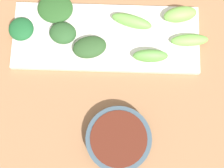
{
  "coord_description": "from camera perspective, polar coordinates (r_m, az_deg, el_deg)",
  "views": [
    {
      "loc": [
        -0.19,
        -0.01,
        0.67
      ],
      "look_at": [
        -0.04,
        -0.0,
        0.05
      ],
      "focal_mm": 54.53,
      "sensor_mm": 36.0,
      "label": 1
    }
  ],
  "objects": [
    {
      "name": "tabletop",
      "position": [
        0.68,
        -0.29,
        2.31
      ],
      "size": [
        2.1,
        2.1,
        0.02
      ],
      "primitive_type": "cube",
      "color": "#926744",
      "rests_on": "ground"
    },
    {
      "name": "sauce_bowl",
      "position": [
        0.63,
        1.11,
        -9.25
      ],
      "size": [
        0.12,
        0.12,
        0.03
      ],
      "color": "#364A56",
      "rests_on": "tabletop"
    },
    {
      "name": "serving_plate",
      "position": [
        0.69,
        -1.01,
        7.76
      ],
      "size": [
        0.14,
        0.37,
        0.01
      ],
      "primitive_type": "cube",
      "color": "silver",
      "rests_on": "tabletop"
    },
    {
      "name": "broccoli_leafy_0",
      "position": [
        0.66,
        -3.77,
        6.19
      ],
      "size": [
        0.06,
        0.07,
        0.02
      ],
      "primitive_type": "ellipsoid",
      "rotation": [
        0.0,
        0.0,
        0.24
      ],
      "color": "#2C4F25",
      "rests_on": "serving_plate"
    },
    {
      "name": "broccoli_leafy_1",
      "position": [
        0.71,
        -9.5,
        12.4
      ],
      "size": [
        0.07,
        0.08,
        0.02
      ],
      "primitive_type": "ellipsoid",
      "rotation": [
        0.0,
        0.0,
        -0.08
      ],
      "color": "#275221",
      "rests_on": "serving_plate"
    },
    {
      "name": "broccoli_leafy_2",
      "position": [
        0.7,
        -14.98,
        8.9
      ],
      "size": [
        0.05,
        0.05,
        0.02
      ],
      "primitive_type": "ellipsoid",
      "rotation": [
        0.0,
        0.0,
        -0.02
      ],
      "color": "#1B582A",
      "rests_on": "serving_plate"
    },
    {
      "name": "broccoli_stalk_3",
      "position": [
        0.69,
        12.87,
        7.18
      ],
      "size": [
        0.03,
        0.07,
        0.02
      ],
      "primitive_type": "ellipsoid",
      "rotation": [
        0.0,
        0.0,
        0.07
      ],
      "color": "#72BB4B",
      "rests_on": "serving_plate"
    },
    {
      "name": "broccoli_leafy_4",
      "position": [
        0.68,
        -8.24,
        8.45
      ],
      "size": [
        0.05,
        0.06,
        0.02
      ],
      "primitive_type": "ellipsoid",
      "rotation": [
        0.0,
        0.0,
        -0.11
      ],
      "color": "#295227",
      "rests_on": "serving_plate"
    },
    {
      "name": "broccoli_stalk_5",
      "position": [
        0.7,
        11.35,
        11.37
      ],
      "size": [
        0.04,
        0.07,
        0.03
      ],
      "primitive_type": "ellipsoid",
      "rotation": [
        0.0,
        0.0,
        0.2
      ],
      "color": "#77BA4B",
      "rests_on": "serving_plate"
    },
    {
      "name": "broccoli_stalk_6",
      "position": [
        0.68,
        3.32,
        10.48
      ],
      "size": [
        0.05,
        0.09,
        0.02
      ],
      "primitive_type": "ellipsoid",
      "rotation": [
        0.0,
        0.0,
        -0.26
      ],
      "color": "#6AAB48",
      "rests_on": "serving_plate"
    },
    {
      "name": "broccoli_stalk_7",
      "position": [
        0.66,
        6.44,
        4.72
      ],
      "size": [
        0.03,
        0.07,
        0.03
      ],
      "primitive_type": "ellipsoid",
      "rotation": [
        0.0,
        0.0,
        0.02
      ],
      "color": "#5FA445",
      "rests_on": "serving_plate"
    }
  ]
}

